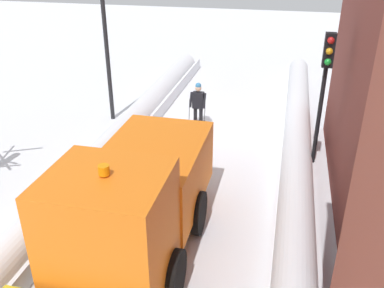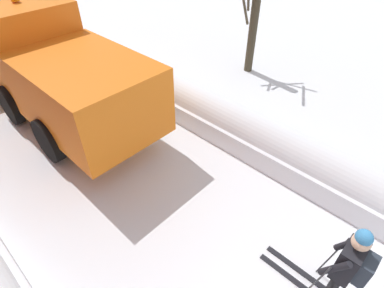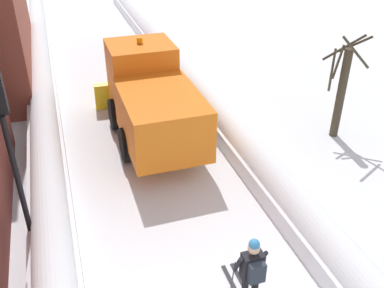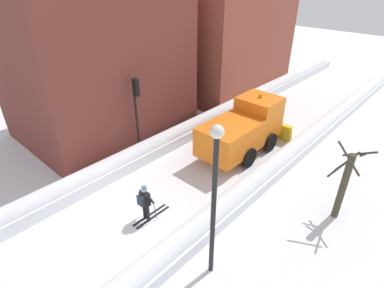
% 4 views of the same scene
% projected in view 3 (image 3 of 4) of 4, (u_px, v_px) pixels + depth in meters
% --- Properties ---
extents(ground_plane, '(80.00, 80.00, 0.00)m').
position_uv_depth(ground_plane, '(125.00, 109.00, 16.87)').
color(ground_plane, white).
extents(snowbank_left, '(1.10, 36.00, 1.07)m').
position_uv_depth(snowbank_left, '(44.00, 108.00, 15.84)').
color(snowbank_left, white).
rests_on(snowbank_left, ground).
extents(snowbank_right, '(1.10, 36.00, 0.98)m').
position_uv_depth(snowbank_right, '(198.00, 90.00, 17.45)').
color(snowbank_right, white).
rests_on(snowbank_right, ground).
extents(plow_truck, '(3.20, 5.98, 3.12)m').
position_uv_depth(plow_truck, '(151.00, 98.00, 14.21)').
color(plow_truck, orange).
rests_on(plow_truck, ground).
extents(skier, '(0.62, 1.80, 1.81)m').
position_uv_depth(skier, '(252.00, 271.00, 8.47)').
color(skier, black).
rests_on(skier, ground).
extents(traffic_light_pole, '(0.28, 0.42, 4.47)m').
position_uv_depth(traffic_light_pole, '(7.00, 133.00, 8.85)').
color(traffic_light_pole, black).
rests_on(traffic_light_pole, ground).
extents(bare_tree_near, '(1.44, 1.22, 3.66)m').
position_uv_depth(bare_tree_near, '(341.00, 88.00, 14.24)').
color(bare_tree_near, '#41392A').
rests_on(bare_tree_near, ground).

